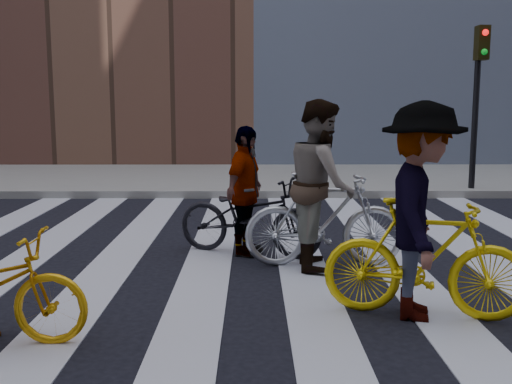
{
  "coord_description": "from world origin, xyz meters",
  "views": [
    {
      "loc": [
        -0.02,
        -6.55,
        1.88
      ],
      "look_at": [
        0.02,
        0.3,
        0.84
      ],
      "focal_mm": 42.0,
      "sensor_mm": 36.0,
      "label": 1
    }
  ],
  "objects_px": {
    "traffic_signal": "(478,81)",
    "bike_yellow_right": "(425,258)",
    "bike_dark_rear": "(249,216)",
    "rider_mid": "(321,184)",
    "rider_rear": "(245,191)",
    "bike_silver_mid": "(325,219)",
    "rider_right": "(421,211)"
  },
  "relations": [
    {
      "from": "traffic_signal",
      "to": "bike_yellow_right",
      "type": "xyz_separation_m",
      "value": [
        -2.92,
        -6.81,
        -1.75
      ]
    },
    {
      "from": "bike_dark_rear",
      "to": "rider_mid",
      "type": "bearing_deg",
      "value": -102.12
    },
    {
      "from": "bike_yellow_right",
      "to": "rider_rear",
      "type": "xyz_separation_m",
      "value": [
        -1.6,
        2.17,
        0.27
      ]
    },
    {
      "from": "traffic_signal",
      "to": "bike_silver_mid",
      "type": "relative_size",
      "value": 1.82
    },
    {
      "from": "traffic_signal",
      "to": "rider_right",
      "type": "relative_size",
      "value": 1.76
    },
    {
      "from": "traffic_signal",
      "to": "rider_mid",
      "type": "distance_m",
      "value": 6.47
    },
    {
      "from": "rider_mid",
      "to": "rider_right",
      "type": "height_order",
      "value": "rider_mid"
    },
    {
      "from": "bike_dark_rear",
      "to": "rider_right",
      "type": "bearing_deg",
      "value": -124.3
    },
    {
      "from": "traffic_signal",
      "to": "bike_dark_rear",
      "type": "height_order",
      "value": "traffic_signal"
    },
    {
      "from": "rider_rear",
      "to": "traffic_signal",
      "type": "bearing_deg",
      "value": -23.11
    },
    {
      "from": "bike_yellow_right",
      "to": "bike_dark_rear",
      "type": "distance_m",
      "value": 2.67
    },
    {
      "from": "bike_dark_rear",
      "to": "bike_yellow_right",
      "type": "bearing_deg",
      "value": -123.42
    },
    {
      "from": "traffic_signal",
      "to": "rider_rear",
      "type": "bearing_deg",
      "value": -134.23
    },
    {
      "from": "bike_dark_rear",
      "to": "rider_mid",
      "type": "relative_size",
      "value": 0.97
    },
    {
      "from": "bike_dark_rear",
      "to": "rider_right",
      "type": "relative_size",
      "value": 0.98
    },
    {
      "from": "bike_silver_mid",
      "to": "rider_right",
      "type": "bearing_deg",
      "value": -159.13
    },
    {
      "from": "rider_mid",
      "to": "bike_silver_mid",
      "type": "bearing_deg",
      "value": -90.17
    },
    {
      "from": "bike_silver_mid",
      "to": "bike_dark_rear",
      "type": "relative_size",
      "value": 0.99
    },
    {
      "from": "bike_silver_mid",
      "to": "rider_right",
      "type": "height_order",
      "value": "rider_right"
    },
    {
      "from": "traffic_signal",
      "to": "rider_right",
      "type": "height_order",
      "value": "traffic_signal"
    },
    {
      "from": "bike_yellow_right",
      "to": "rider_mid",
      "type": "xyz_separation_m",
      "value": [
        -0.73,
        1.64,
        0.43
      ]
    },
    {
      "from": "rider_rear",
      "to": "bike_dark_rear",
      "type": "bearing_deg",
      "value": -68.88
    },
    {
      "from": "rider_mid",
      "to": "bike_dark_rear",
      "type": "bearing_deg",
      "value": 56.59
    },
    {
      "from": "rider_mid",
      "to": "rider_rear",
      "type": "height_order",
      "value": "rider_mid"
    },
    {
      "from": "bike_silver_mid",
      "to": "bike_dark_rear",
      "type": "bearing_deg",
      "value": 58.13
    },
    {
      "from": "bike_silver_mid",
      "to": "bike_dark_rear",
      "type": "height_order",
      "value": "bike_silver_mid"
    },
    {
      "from": "bike_dark_rear",
      "to": "rider_right",
      "type": "xyz_separation_m",
      "value": [
        1.5,
        -2.17,
        0.46
      ]
    },
    {
      "from": "traffic_signal",
      "to": "rider_rear",
      "type": "height_order",
      "value": "traffic_signal"
    },
    {
      "from": "bike_silver_mid",
      "to": "bike_yellow_right",
      "type": "bearing_deg",
      "value": -157.62
    },
    {
      "from": "traffic_signal",
      "to": "bike_silver_mid",
      "type": "xyz_separation_m",
      "value": [
        -3.6,
        -5.18,
        -1.73
      ]
    },
    {
      "from": "rider_rear",
      "to": "bike_silver_mid",
      "type": "bearing_deg",
      "value": -99.16
    },
    {
      "from": "bike_yellow_right",
      "to": "rider_rear",
      "type": "distance_m",
      "value": 2.71
    }
  ]
}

